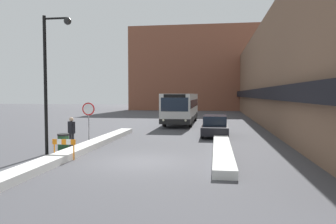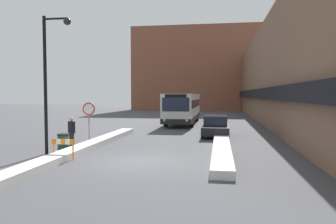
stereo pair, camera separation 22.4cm
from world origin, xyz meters
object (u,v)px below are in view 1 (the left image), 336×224
object	(u,v)px
trash_bin	(63,143)
pedestrian	(71,130)
street_lamp	(50,70)
stop_sign	(89,114)
construction_barricade	(64,145)
city_bus	(181,107)
parked_car_front	(215,126)

from	to	relation	value
trash_bin	pedestrian	bearing A→B (deg)	92.50
pedestrian	street_lamp	bearing A→B (deg)	-58.34
stop_sign	trash_bin	world-z (taller)	stop_sign
stop_sign	construction_barricade	distance (m)	4.82
city_bus	stop_sign	xyz separation A→B (m)	(-4.04, -14.57, 0.16)
parked_car_front	stop_sign	xyz separation A→B (m)	(-7.43, -5.08, 1.08)
city_bus	construction_barricade	xyz separation A→B (m)	(-3.36, -19.20, -0.98)
city_bus	parked_car_front	xyz separation A→B (m)	(3.39, -9.49, -0.92)
parked_car_front	street_lamp	bearing A→B (deg)	-132.97
city_bus	trash_bin	distance (m)	17.91
city_bus	pedestrian	world-z (taller)	city_bus
construction_barricade	pedestrian	bearing A→B (deg)	108.57
pedestrian	trash_bin	bearing A→B (deg)	-48.64
parked_car_front	trash_bin	size ratio (longest dim) A/B	5.14
stop_sign	trash_bin	xyz separation A→B (m)	(-0.25, -2.78, -1.33)
city_bus	pedestrian	xyz separation A→B (m)	(-4.34, -16.26, -0.61)
city_bus	construction_barricade	size ratio (longest dim) A/B	10.57
street_lamp	parked_car_front	bearing A→B (deg)	47.03
city_bus	stop_sign	world-z (taller)	city_bus
street_lamp	trash_bin	xyz separation A→B (m)	(0.27, 0.69, -3.70)
city_bus	street_lamp	world-z (taller)	street_lamp
pedestrian	trash_bin	world-z (taller)	pedestrian
trash_bin	construction_barricade	xyz separation A→B (m)	(0.94, -1.86, 0.19)
pedestrian	construction_barricade	xyz separation A→B (m)	(0.99, -2.94, -0.37)
parked_car_front	street_lamp	world-z (taller)	street_lamp
street_lamp	trash_bin	distance (m)	3.77
stop_sign	city_bus	bearing A→B (deg)	74.50
parked_car_front	construction_barricade	size ratio (longest dim) A/B	4.44
city_bus	parked_car_front	distance (m)	10.12
stop_sign	construction_barricade	size ratio (longest dim) A/B	2.26
city_bus	trash_bin	world-z (taller)	city_bus
stop_sign	pedestrian	bearing A→B (deg)	-100.10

